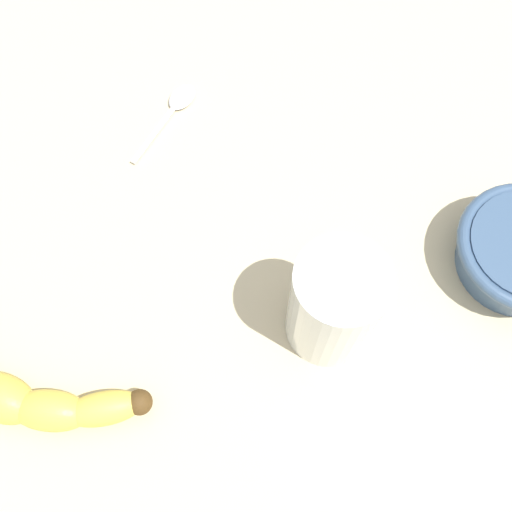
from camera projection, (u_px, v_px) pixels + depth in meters
wooden_tabletop at (247, 354)px, 55.34cm from camera, size 120.00×120.00×3.00cm
banana at (8, 385)px, 50.71cm from camera, size 10.69×23.30×3.97cm
smoothie_glass at (334, 306)px, 49.73cm from camera, size 7.52×7.52×11.78cm
teaspoon at (179, 102)px, 64.38cm from camera, size 11.29×2.99×0.80cm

